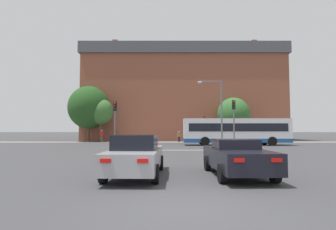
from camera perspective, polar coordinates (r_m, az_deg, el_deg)
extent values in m
plane|color=#3D3D3F|center=(6.26, 4.88, -19.49)|extent=(400.00, 400.00, 0.00)
cube|color=silver|center=(22.81, 1.39, -7.65)|extent=(7.59, 0.30, 0.01)
cube|color=gray|center=(37.76, 0.90, -5.91)|extent=(68.43, 2.50, 0.01)
cube|color=brown|center=(49.44, 3.22, 2.88)|extent=(33.34, 15.84, 14.07)
cube|color=#4C4F56|center=(50.91, 3.19, 11.83)|extent=(34.01, 16.47, 1.86)
cube|color=brown|center=(49.51, -11.25, 14.60)|extent=(0.90, 0.90, 1.91)
cube|color=brown|center=(54.69, -0.98, 12.80)|extent=(0.90, 0.90, 1.91)
cube|color=brown|center=(54.59, 6.99, 12.86)|extent=(0.90, 0.90, 1.91)
cube|color=brown|center=(51.07, 18.32, 14.14)|extent=(0.90, 0.90, 1.91)
cube|color=#9E9EA3|center=(10.21, -6.79, -9.31)|extent=(1.91, 4.70, 0.70)
cube|color=black|center=(10.12, -6.81, -5.82)|extent=(1.59, 2.14, 0.54)
cylinder|color=black|center=(11.81, -9.89, -10.17)|extent=(0.24, 0.65, 0.64)
cylinder|color=black|center=(11.59, -1.48, -10.35)|extent=(0.24, 0.65, 0.64)
cylinder|color=black|center=(9.03, -13.69, -12.28)|extent=(0.24, 0.65, 0.64)
cylinder|color=black|center=(8.74, -2.60, -12.68)|extent=(0.24, 0.65, 0.64)
cube|color=red|center=(8.02, -13.29, -9.65)|extent=(0.32, 0.06, 0.12)
cube|color=red|center=(7.81, -5.35, -9.90)|extent=(0.32, 0.06, 0.12)
cube|color=black|center=(10.45, 14.85, -9.07)|extent=(1.94, 4.44, 0.71)
cube|color=black|center=(10.51, 14.64, -6.13)|extent=(1.60, 1.36, 0.36)
cylinder|color=black|center=(11.61, 8.75, -10.30)|extent=(0.24, 0.65, 0.64)
cylinder|color=black|center=(12.04, 17.09, -9.94)|extent=(0.24, 0.65, 0.64)
cylinder|color=black|center=(8.97, 11.88, -12.37)|extent=(0.24, 0.65, 0.64)
cylinder|color=black|center=(9.51, 22.41, -11.66)|extent=(0.24, 0.65, 0.64)
cube|color=red|center=(8.15, 15.38, -9.49)|extent=(0.32, 0.06, 0.12)
cube|color=red|center=(8.54, 22.74, -9.06)|extent=(0.32, 0.06, 0.12)
cube|color=silver|center=(31.11, 14.67, -3.27)|extent=(11.94, 2.52, 2.68)
cube|color=#194C8E|center=(31.13, 14.70, -5.33)|extent=(11.96, 2.54, 0.44)
cube|color=black|center=(31.11, 14.66, -2.64)|extent=(10.98, 2.55, 0.90)
cylinder|color=black|center=(29.22, 8.23, -5.68)|extent=(1.00, 0.28, 1.00)
cylinder|color=black|center=(31.62, 7.61, -5.50)|extent=(1.00, 0.28, 1.00)
cylinder|color=black|center=(31.13, 21.90, -5.33)|extent=(1.00, 0.28, 1.00)
cylinder|color=black|center=(33.39, 20.36, -5.21)|extent=(1.00, 0.28, 1.00)
cylinder|color=slate|center=(37.78, 8.11, -3.70)|extent=(0.12, 0.12, 2.88)
cube|color=black|center=(37.81, 8.09, -0.91)|extent=(0.26, 0.20, 0.80)
sphere|color=red|center=(37.69, 8.11, -0.51)|extent=(0.17, 0.17, 0.17)
sphere|color=black|center=(37.68, 8.12, -0.90)|extent=(0.17, 0.17, 0.17)
sphere|color=black|center=(37.67, 8.12, -1.29)|extent=(0.17, 0.17, 0.17)
cylinder|color=slate|center=(24.10, 14.34, -3.03)|extent=(0.12, 0.12, 3.61)
cube|color=black|center=(24.21, 14.27, 2.20)|extent=(0.26, 0.20, 0.80)
sphere|color=red|center=(24.11, 14.33, 2.83)|extent=(0.17, 0.17, 0.17)
sphere|color=black|center=(24.08, 14.34, 2.23)|extent=(0.17, 0.17, 0.17)
sphere|color=black|center=(24.06, 14.35, 1.62)|extent=(0.17, 0.17, 0.17)
cylinder|color=slate|center=(23.59, -11.34, -3.26)|extent=(0.12, 0.12, 3.45)
cube|color=black|center=(23.69, -11.29, 1.89)|extent=(0.26, 0.20, 0.80)
sphere|color=red|center=(23.59, -11.34, 2.53)|extent=(0.17, 0.17, 0.17)
sphere|color=black|center=(23.56, -11.35, 1.91)|extent=(0.17, 0.17, 0.17)
sphere|color=black|center=(23.54, -11.36, 1.29)|extent=(0.17, 0.17, 0.17)
cylinder|color=slate|center=(27.04, 11.76, 0.34)|extent=(0.16, 0.16, 6.84)
cylinder|color=slate|center=(27.24, 9.42, 7.22)|extent=(2.18, 0.10, 0.10)
ellipsoid|color=#B2B2B7|center=(27.07, 7.13, 7.05)|extent=(0.50, 0.36, 0.22)
cylinder|color=black|center=(38.35, 2.46, -5.32)|extent=(0.13, 0.13, 0.75)
cylinder|color=black|center=(38.40, 2.71, -5.31)|extent=(0.13, 0.13, 0.75)
cube|color=olive|center=(38.35, 2.58, -4.31)|extent=(0.44, 0.31, 0.59)
sphere|color=tan|center=(38.35, 2.58, -3.70)|extent=(0.22, 0.22, 0.22)
cylinder|color=brown|center=(38.61, -14.22, -5.12)|extent=(0.13, 0.13, 0.86)
cylinder|color=brown|center=(38.52, -14.00, -5.13)|extent=(0.13, 0.13, 0.86)
cube|color=#B21E23|center=(38.55, -14.10, -3.98)|extent=(0.45, 0.33, 0.68)
sphere|color=tan|center=(38.54, -14.09, -3.28)|extent=(0.26, 0.26, 0.26)
cylinder|color=#4C3823|center=(39.94, -14.34, -3.58)|extent=(0.36, 0.36, 2.91)
ellipsoid|color=#3D7033|center=(40.03, -14.28, 0.73)|extent=(3.66, 3.66, 3.84)
cylinder|color=#4C3823|center=(41.15, -16.77, -3.78)|extent=(0.36, 0.36, 2.56)
ellipsoid|color=#234C1E|center=(41.29, -16.68, 1.61)|extent=(6.12, 6.12, 6.42)
cylinder|color=#4C3823|center=(40.31, 14.28, -4.21)|extent=(0.36, 0.36, 2.03)
ellipsoid|color=#33662D|center=(40.37, 14.22, 0.14)|extent=(4.80, 4.80, 5.04)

